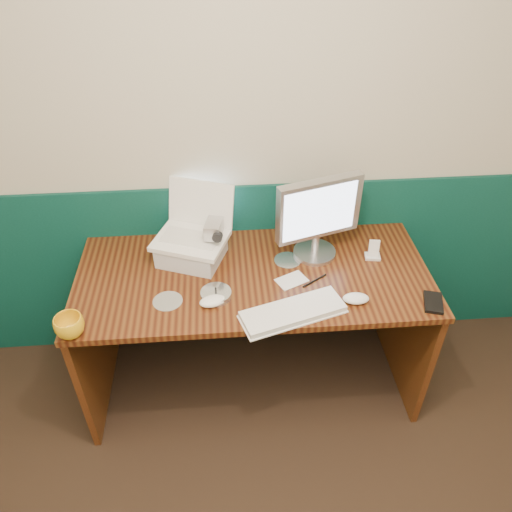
{
  "coord_description": "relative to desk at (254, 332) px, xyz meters",
  "views": [
    {
      "loc": [
        -0.07,
        -0.34,
        2.2
      ],
      "look_at": [
        0.06,
        1.23,
        0.97
      ],
      "focal_mm": 35.0,
      "sensor_mm": 36.0,
      "label": 1
    }
  ],
  "objects": [
    {
      "name": "back_wall",
      "position": [
        -0.06,
        0.37,
        0.88
      ],
      "size": [
        3.5,
        0.04,
        2.5
      ],
      "primitive_type": "cube",
      "color": "beige",
      "rests_on": "ground"
    },
    {
      "name": "wainscot",
      "position": [
        -0.06,
        0.36,
        0.12
      ],
      "size": [
        3.48,
        0.02,
        1.0
      ],
      "primitive_type": "cube",
      "color": "#083730",
      "rests_on": "ground"
    },
    {
      "name": "desk",
      "position": [
        0.0,
        0.0,
        0.0
      ],
      "size": [
        1.6,
        0.7,
        0.75
      ],
      "primitive_type": "cube",
      "color": "#351309",
      "rests_on": "ground"
    },
    {
      "name": "laptop_riser",
      "position": [
        -0.28,
        0.14,
        0.42
      ],
      "size": [
        0.34,
        0.32,
        0.1
      ],
      "primitive_type": "cube",
      "rotation": [
        0.0,
        0.0,
        -0.37
      ],
      "color": "silver",
      "rests_on": "desk"
    },
    {
      "name": "laptop",
      "position": [
        -0.28,
        0.14,
        0.6
      ],
      "size": [
        0.38,
        0.34,
        0.26
      ],
      "primitive_type": null,
      "rotation": [
        0.0,
        0.0,
        -0.37
      ],
      "color": "white",
      "rests_on": "laptop_riser"
    },
    {
      "name": "monitor",
      "position": [
        0.3,
        0.13,
        0.57
      ],
      "size": [
        0.41,
        0.23,
        0.4
      ],
      "primitive_type": null,
      "rotation": [
        0.0,
        0.0,
        0.3
      ],
      "color": "#BABABF",
      "rests_on": "desk"
    },
    {
      "name": "keyboard",
      "position": [
        0.14,
        -0.27,
        0.39
      ],
      "size": [
        0.45,
        0.26,
        0.02
      ],
      "primitive_type": "cube",
      "rotation": [
        0.0,
        0.0,
        0.3
      ],
      "color": "white",
      "rests_on": "desk"
    },
    {
      "name": "mouse_right",
      "position": [
        0.42,
        -0.22,
        0.39
      ],
      "size": [
        0.12,
        0.07,
        0.04
      ],
      "primitive_type": "ellipsoid",
      "rotation": [
        0.0,
        0.0,
        -0.05
      ],
      "color": "white",
      "rests_on": "desk"
    },
    {
      "name": "mouse_left",
      "position": [
        -0.18,
        -0.18,
        0.39
      ],
      "size": [
        0.13,
        0.09,
        0.04
      ],
      "primitive_type": "ellipsoid",
      "rotation": [
        0.0,
        0.0,
        0.25
      ],
      "color": "white",
      "rests_on": "desk"
    },
    {
      "name": "mug",
      "position": [
        -0.74,
        -0.31,
        0.42
      ],
      "size": [
        0.14,
        0.14,
        0.09
      ],
      "primitive_type": "imported",
      "rotation": [
        0.0,
        0.0,
        0.2
      ],
      "color": "gold",
      "rests_on": "desk"
    },
    {
      "name": "camcorder",
      "position": [
        -0.17,
        0.13,
        0.49
      ],
      "size": [
        0.13,
        0.16,
        0.22
      ],
      "primitive_type": null,
      "rotation": [
        0.0,
        0.0,
        -0.23
      ],
      "color": "silver",
      "rests_on": "desk"
    },
    {
      "name": "cd_spindle",
      "position": [
        -0.17,
        -0.14,
        0.39
      ],
      "size": [
        0.13,
        0.13,
        0.03
      ],
      "primitive_type": "cylinder",
      "color": "silver",
      "rests_on": "desk"
    },
    {
      "name": "cd_loose_a",
      "position": [
        -0.38,
        -0.15,
        0.38
      ],
      "size": [
        0.13,
        0.13,
        0.0
      ],
      "primitive_type": "cylinder",
      "color": "silver",
      "rests_on": "desk"
    },
    {
      "name": "cd_loose_b",
      "position": [
        0.17,
        0.09,
        0.38
      ],
      "size": [
        0.13,
        0.13,
        0.0
      ],
      "primitive_type": "cylinder",
      "color": "silver",
      "rests_on": "desk"
    },
    {
      "name": "pen",
      "position": [
        0.27,
        -0.07,
        0.38
      ],
      "size": [
        0.12,
        0.08,
        0.01
      ],
      "primitive_type": "cylinder",
      "rotation": [
        0.0,
        1.57,
        0.58
      ],
      "color": "black",
      "rests_on": "desk"
    },
    {
      "name": "papers",
      "position": [
        0.17,
        -0.06,
        0.38
      ],
      "size": [
        0.16,
        0.14,
        0.0
      ],
      "primitive_type": "cube",
      "rotation": [
        0.0,
        0.0,
        0.45
      ],
      "color": "silver",
      "rests_on": "desk"
    },
    {
      "name": "dock",
      "position": [
        0.57,
        0.07,
        0.38
      ],
      "size": [
        0.08,
        0.06,
        0.01
      ],
      "primitive_type": "cube",
      "rotation": [
        0.0,
        0.0,
        -0.15
      ],
      "color": "silver",
      "rests_on": "desk"
    },
    {
      "name": "music_player",
      "position": [
        0.57,
        0.07,
        0.43
      ],
      "size": [
        0.05,
        0.03,
        0.08
      ],
      "primitive_type": "cube",
      "rotation": [
        -0.17,
        0.0,
        -0.15
      ],
      "color": "white",
      "rests_on": "dock"
    },
    {
      "name": "pda",
      "position": [
        0.74,
        -0.26,
        0.38
      ],
      "size": [
        0.11,
        0.14,
        0.01
      ],
      "primitive_type": "cube",
      "rotation": [
        0.0,
        0.0,
        -0.29
      ],
      "color": "black",
      "rests_on": "desk"
    }
  ]
}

